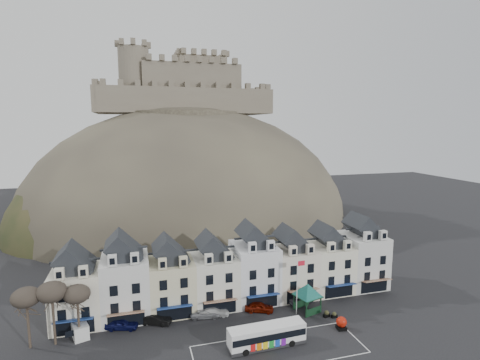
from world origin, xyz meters
The scene contains 21 objects.
ground centered at (0.00, 0.00, 0.00)m, with size 300.00×300.00×0.00m, color black.
coach_bay_markings centered at (2.00, 1.25, 0.00)m, with size 22.00×7.50×0.01m, color silver.
townhouse_terrace centered at (0.15, 15.97, 5.30)m, with size 54.40×9.35×11.80m.
castle_hill centered at (1.25, 68.95, 0.11)m, with size 100.00×76.00×68.00m.
castle centered at (0.51, 75.93, 40.19)m, with size 50.20×22.20×22.00m.
tree_left_far centered at (-29.00, 10.50, 6.90)m, with size 3.61×3.61×8.24m.
tree_left_mid centered at (-26.00, 10.50, 7.24)m, with size 3.78×3.78×8.64m.
tree_left_near centered at (-23.00, 10.50, 6.55)m, with size 3.43×3.43×7.84m.
bus centered at (0.73, 2.41, 1.61)m, with size 10.37×2.79×2.90m.
bus_shelter centered at (9.96, 9.43, 3.47)m, with size 6.79×6.79×4.48m.
red_buoy centered at (12.30, 3.34, 0.95)m, with size 1.50×1.50×1.86m.
flagpole centered at (8.10, 9.09, 4.97)m, with size 1.26×0.13×8.70m.
white_van centered at (-23.27, 12.00, 0.99)m, with size 3.13×4.69×1.97m.
planter_west centered at (12.00, 7.00, 0.49)m, with size 1.11×0.72×1.02m.
planter_east centered at (13.00, 6.49, 0.44)m, with size 0.94×0.63×0.91m.
car_navy centered at (-17.64, 12.00, 0.78)m, with size 1.84×4.58×1.56m, color #0C103F.
car_black centered at (-12.97, 12.00, 0.75)m, with size 1.59×4.56×1.50m, color black.
car_silver centered at (-5.60, 12.00, 0.64)m, with size 2.13×4.56×1.29m, color gray.
car_white centered at (-4.40, 12.00, 0.70)m, with size 1.95×4.79×1.39m, color silver.
car_maroon centered at (2.73, 11.33, 0.76)m, with size 1.79×4.45×1.52m, color #631205.
car_charcoal centered at (10.00, 11.79, 0.67)m, with size 1.43×4.09×1.35m, color black.
Camera 1 is at (-15.08, -40.18, 28.74)m, focal length 28.00 mm.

